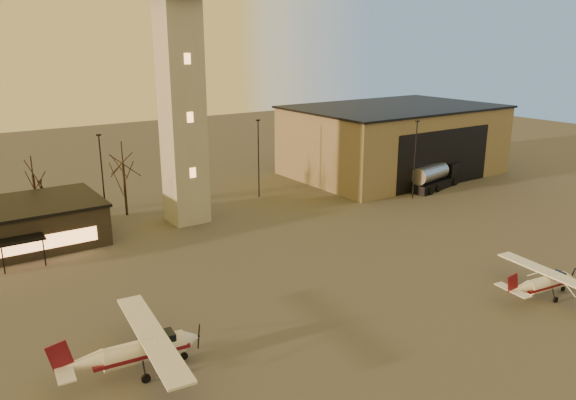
% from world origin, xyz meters
% --- Properties ---
extents(ground, '(220.00, 220.00, 0.00)m').
position_xyz_m(ground, '(0.00, 0.00, 0.00)').
color(ground, '#3F3C3A').
rests_on(ground, ground).
extents(control_tower, '(6.80, 6.80, 32.60)m').
position_xyz_m(control_tower, '(0.00, 30.00, 16.33)').
color(control_tower, '#9A9692').
rests_on(control_tower, ground).
extents(hangar, '(30.60, 20.60, 10.30)m').
position_xyz_m(hangar, '(36.00, 33.98, 5.15)').
color(hangar, '#816E54').
rests_on(hangar, ground).
extents(light_poles, '(58.50, 12.25, 10.14)m').
position_xyz_m(light_poles, '(0.50, 31.00, 5.41)').
color(light_poles, black).
rests_on(light_poles, ground).
extents(tree_row, '(37.20, 9.20, 8.80)m').
position_xyz_m(tree_row, '(-13.70, 39.16, 5.94)').
color(tree_row, black).
rests_on(tree_row, ground).
extents(cessna_front, '(7.99, 10.07, 2.76)m').
position_xyz_m(cessna_front, '(15.70, -4.33, 0.95)').
color(cessna_front, white).
rests_on(cessna_front, ground).
extents(cessna_rear, '(9.63, 12.15, 3.34)m').
position_xyz_m(cessna_rear, '(-14.71, 3.79, 1.14)').
color(cessna_rear, silver).
rests_on(cessna_rear, ground).
extents(fuel_truck, '(9.82, 4.71, 3.51)m').
position_xyz_m(fuel_truck, '(34.28, 23.99, 1.39)').
color(fuel_truck, black).
rests_on(fuel_truck, ground).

